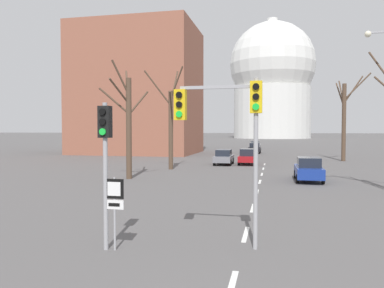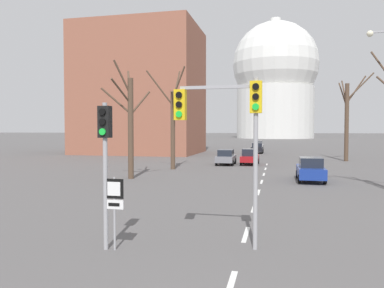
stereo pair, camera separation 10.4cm
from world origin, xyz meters
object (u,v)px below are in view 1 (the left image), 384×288
object	(u,v)px
traffic_signal_centre_tall	(229,119)
traffic_signal_near_left	(105,147)
route_sign_post	(114,201)
sedan_far_left	(309,169)
sedan_far_right	(255,148)
sedan_near_left	(255,145)
sedan_mid_centre	(224,157)
sedan_near_right	(248,157)

from	to	relation	value
traffic_signal_centre_tall	traffic_signal_near_left	bearing A→B (deg)	-164.28
route_sign_post	sedan_far_left	distance (m)	18.60
sedan_far_left	sedan_far_right	world-z (taller)	sedan_far_left
traffic_signal_near_left	sedan_far_right	bearing A→B (deg)	87.52
traffic_signal_near_left	sedan_near_left	world-z (taller)	traffic_signal_near_left
sedan_near_left	sedan_mid_centre	bearing A→B (deg)	-92.76
route_sign_post	sedan_near_right	world-z (taller)	route_sign_post
route_sign_post	sedan_near_left	xyz separation A→B (m)	(1.24, 62.22, -0.77)
sedan_mid_centre	sedan_far_right	bearing A→B (deg)	83.75
traffic_signal_centre_tall	sedan_near_right	size ratio (longest dim) A/B	1.33
sedan_near_right	sedan_far_left	distance (m)	12.80
traffic_signal_near_left	sedan_far_left	bearing A→B (deg)	66.63
sedan_mid_centre	traffic_signal_centre_tall	bearing A→B (deg)	-82.19
sedan_near_left	traffic_signal_centre_tall	bearing A→B (deg)	-88.03
traffic_signal_centre_tall	route_sign_post	bearing A→B (deg)	-162.89
route_sign_post	sedan_near_right	xyz separation A→B (m)	(2.03, 28.91, -0.66)
sedan_mid_centre	sedan_far_right	size ratio (longest dim) A/B	0.90
traffic_signal_near_left	route_sign_post	world-z (taller)	traffic_signal_near_left
route_sign_post	sedan_near_left	bearing A→B (deg)	88.86
traffic_signal_centre_tall	sedan_near_left	xyz separation A→B (m)	(-2.10, 61.19, -3.25)
route_sign_post	sedan_far_right	distance (m)	48.42
traffic_signal_centre_tall	sedan_mid_centre	size ratio (longest dim) A/B	1.32
traffic_signal_near_left	sedan_far_left	world-z (taller)	traffic_signal_near_left
route_sign_post	sedan_far_left	xyz separation A→B (m)	(7.13, 17.17, -0.66)
sedan_near_left	sedan_near_right	distance (m)	33.32
traffic_signal_centre_tall	sedan_mid_centre	xyz separation A→B (m)	(-3.74, 27.25, -3.19)
sedan_mid_centre	sedan_near_right	bearing A→B (deg)	14.69
sedan_far_left	sedan_near_right	bearing A→B (deg)	113.49
sedan_near_right	sedan_far_right	distance (m)	19.48
traffic_signal_near_left	sedan_far_right	xyz separation A→B (m)	(2.10, 48.38, -2.31)
traffic_signal_centre_tall	sedan_far_left	xyz separation A→B (m)	(3.78, 16.14, -3.14)
traffic_signal_near_left	sedan_near_right	distance (m)	29.09
sedan_far_left	sedan_far_right	distance (m)	31.67
route_sign_post	sedan_near_left	world-z (taller)	route_sign_post
traffic_signal_centre_tall	route_sign_post	world-z (taller)	traffic_signal_centre_tall
traffic_signal_near_left	sedan_far_right	world-z (taller)	traffic_signal_near_left
sedan_far_right	traffic_signal_near_left	bearing A→B (deg)	-92.48
sedan_near_left	sedan_far_left	xyz separation A→B (m)	(5.89, -45.05, 0.11)
traffic_signal_near_left	sedan_near_right	bearing A→B (deg)	85.42
traffic_signal_near_left	route_sign_post	xyz separation A→B (m)	(0.29, -0.01, -1.63)
sedan_mid_centre	traffic_signal_near_left	bearing A→B (deg)	-89.79
traffic_signal_near_left	sedan_far_left	size ratio (longest dim) A/B	1.05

